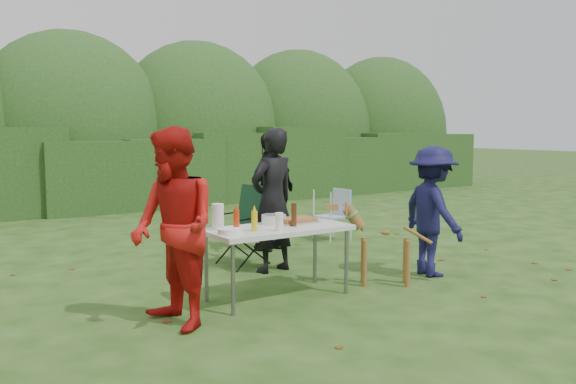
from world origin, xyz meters
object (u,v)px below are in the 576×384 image
person_black_puffy (272,191)px  dog (385,245)px  mustard_bottle (254,221)px  person_cook (273,200)px  camping_chair (243,225)px  lawn_chair (332,214)px  child (433,211)px  ketchup_bottle (236,221)px  beer_bottle (294,215)px  paper_towel_roll (218,217)px  folding_table (278,232)px  person_red_jacket (174,228)px

person_black_puffy → dog: 2.41m
dog → mustard_bottle: 1.66m
person_cook → camping_chair: 0.66m
lawn_chair → mustard_bottle: bearing=38.3°
child → ketchup_bottle: (-2.54, 0.18, 0.08)m
beer_bottle → child: bearing=-4.4°
person_cook → person_black_puffy: (0.70, 1.13, -0.02)m
paper_towel_roll → dog: bearing=-12.8°
camping_chair → lawn_chair: size_ratio=1.27×
folding_table → person_cook: person_cook is taller
child → lawn_chair: size_ratio=1.92×
mustard_bottle → ketchup_bottle: 0.18m
person_cook → person_black_puffy: size_ratio=1.03×
lawn_chair → ketchup_bottle: 3.82m
camping_chair → folding_table: bearing=57.4°
folding_table → beer_bottle: size_ratio=6.25×
person_black_puffy → paper_towel_roll: bearing=23.2°
person_cook → ketchup_bottle: bearing=34.1°
person_cook → folding_table: bearing=50.4°
folding_table → mustard_bottle: bearing=-165.0°
camping_chair → person_cook: bearing=86.1°
lawn_chair → person_black_puffy: bearing=5.5°
person_cook → person_red_jacket: person_red_jacket is taller
person_red_jacket → lawn_chair: person_red_jacket is taller
person_cook → paper_towel_roll: bearing=25.3°
camping_chair → paper_towel_roll: bearing=36.4°
person_red_jacket → folding_table: bearing=98.7°
child → ketchup_bottle: child is taller
folding_table → person_red_jacket: person_red_jacket is taller
person_black_puffy → child: person_black_puffy is taller
person_red_jacket → dog: bearing=86.8°
ketchup_bottle → mustard_bottle: bearing=-19.7°
child → paper_towel_roll: bearing=92.8°
dog → camping_chair: size_ratio=0.93×
dog → person_red_jacket: bearing=38.1°
child → camping_chair: (-1.58, 1.76, -0.26)m
person_cook → dog: 1.49m
child → mustard_bottle: bearing=98.5°
dog → paper_towel_roll: paper_towel_roll is taller
person_red_jacket → person_black_puffy: (2.54, 2.44, -0.03)m
person_black_puffy → lawn_chair: 1.31m
child → mustard_bottle: 2.38m
dog → camping_chair: camping_chair is taller
folding_table → child: 2.06m
person_cook → camping_chair: bearing=-87.8°
person_cook → person_red_jacket: size_ratio=0.99×
beer_bottle → lawn_chair: bearing=45.3°
mustard_bottle → beer_bottle: beer_bottle is taller
folding_table → ketchup_bottle: bearing=-176.8°
lawn_chair → person_red_jacket: bearing=32.7°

